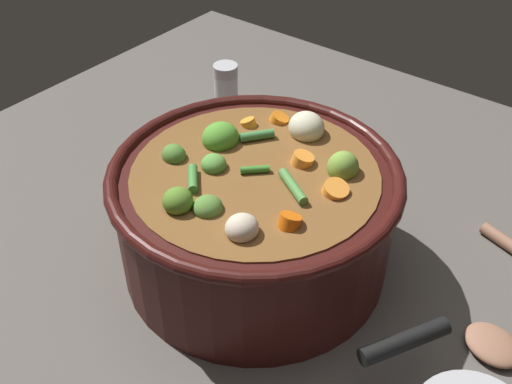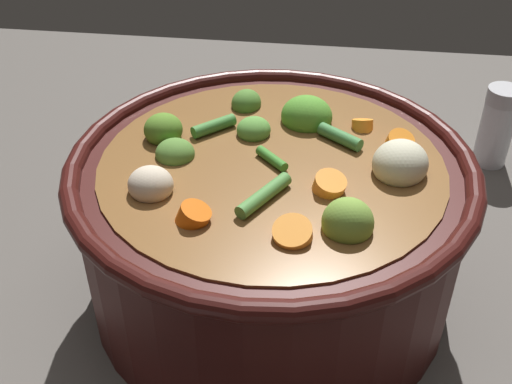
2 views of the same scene
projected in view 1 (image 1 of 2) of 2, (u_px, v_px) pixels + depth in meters
ground_plane at (255, 260)px, 0.75m from camera, size 1.10×1.10×0.00m
cooking_pot at (255, 215)px, 0.71m from camera, size 0.33×0.33×0.16m
salt_shaker at (226, 92)px, 0.98m from camera, size 0.04×0.04×0.09m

